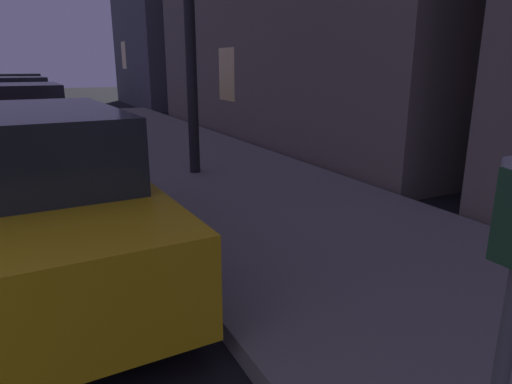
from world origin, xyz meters
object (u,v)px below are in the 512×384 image
(car_yellow_cab, at_px, (15,194))
(car_green, at_px, (21,91))
(car_white, at_px, (20,102))
(car_red, at_px, (19,123))

(car_yellow_cab, relative_size, car_green, 1.04)
(car_yellow_cab, height_order, car_white, same)
(car_white, bearing_deg, car_red, -89.99)
(car_yellow_cab, bearing_deg, car_red, 90.01)
(car_white, bearing_deg, car_yellow_cab, -89.99)
(car_red, height_order, car_green, same)
(car_yellow_cab, bearing_deg, car_green, 90.01)
(car_green, bearing_deg, car_yellow_cab, -89.99)
(car_white, relative_size, car_green, 1.00)
(car_yellow_cab, relative_size, car_white, 1.05)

